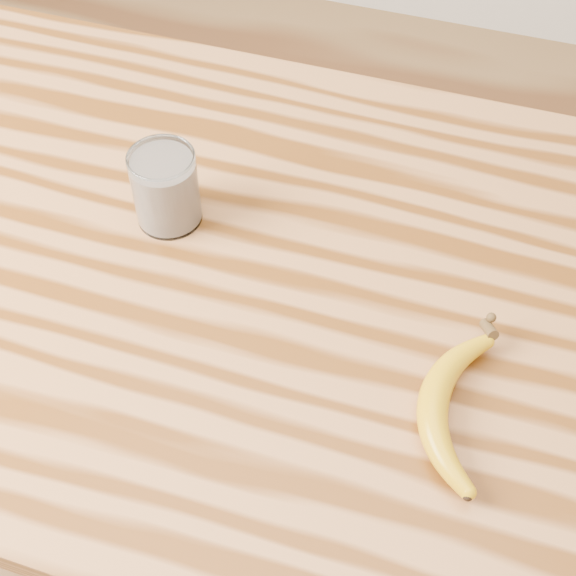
% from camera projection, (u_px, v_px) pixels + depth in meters
% --- Properties ---
extents(table, '(1.20, 0.80, 0.90)m').
position_uv_depth(table, '(241.00, 326.00, 1.06)').
color(table, '#A66C3B').
rests_on(table, ground).
extents(smoothie_glass, '(0.08, 0.08, 0.10)m').
position_uv_depth(smoothie_glass, '(166.00, 189.00, 0.96)').
color(smoothie_glass, white).
rests_on(smoothie_glass, table).
extents(banana, '(0.11, 0.27, 0.03)m').
position_uv_depth(banana, '(432.00, 402.00, 0.82)').
color(banana, '#CB960E').
rests_on(banana, table).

